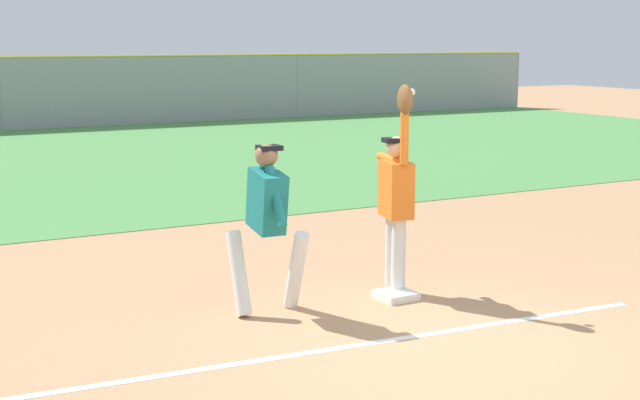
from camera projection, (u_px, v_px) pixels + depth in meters
name	position (u px, v px, depth m)	size (l,w,h in m)	color
ground_plane	(442.00, 346.00, 8.23)	(69.87, 69.87, 0.00)	tan
outfield_grass	(66.00, 162.00, 20.56)	(40.16, 16.20, 0.01)	#4C8C47
chalk_foul_line	(28.00, 396.00, 7.07)	(12.00, 0.10, 0.01)	white
first_base	(396.00, 295.00, 9.73)	(0.38, 0.38, 0.08)	white
fielder	(397.00, 192.00, 9.74)	(0.35, 0.89, 2.28)	silver
runner	(267.00, 216.00, 9.08)	(0.72, 0.84, 1.72)	white
baseball	(412.00, 92.00, 9.47)	(0.07, 0.07, 0.07)	white
outfield_fence	(0.00, 94.00, 27.37)	(40.24, 0.08, 2.23)	#93999E
parked_car_white	(31.00, 101.00, 30.52)	(4.59, 2.51, 1.25)	white
parked_car_silver	(213.00, 96.00, 33.66)	(4.57, 2.47, 1.25)	#B7B7BC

